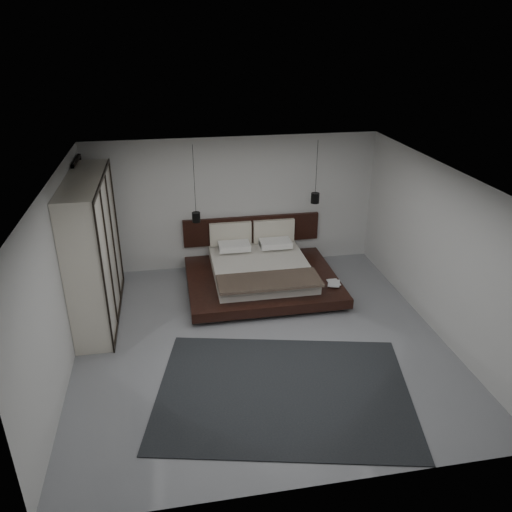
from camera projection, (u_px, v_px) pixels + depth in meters
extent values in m
plane|color=gray|center=(261.00, 339.00, 8.37)|extent=(6.00, 6.00, 0.00)
plane|color=white|center=(261.00, 177.00, 7.20)|extent=(6.00, 6.00, 0.00)
plane|color=silver|center=(235.00, 204.00, 10.47)|extent=(6.00, 0.00, 6.00)
plane|color=silver|center=(315.00, 389.00, 5.10)|extent=(6.00, 0.00, 6.00)
plane|color=silver|center=(60.00, 280.00, 7.30)|extent=(0.00, 6.00, 6.00)
plane|color=silver|center=(439.00, 251.00, 8.27)|extent=(0.00, 6.00, 6.00)
cube|color=black|center=(86.00, 226.00, 9.54)|extent=(0.05, 0.90, 2.60)
cube|color=black|center=(262.00, 287.00, 9.97)|extent=(2.30, 1.88, 0.08)
cube|color=black|center=(262.00, 281.00, 9.92)|extent=(2.93, 2.41, 0.19)
cube|color=silver|center=(261.00, 268.00, 9.95)|extent=(1.88, 2.09, 0.23)
cube|color=black|center=(269.00, 281.00, 9.16)|extent=(1.91, 0.73, 0.05)
cube|color=white|center=(233.00, 246.00, 10.53)|extent=(0.65, 0.42, 0.13)
cube|color=white|center=(274.00, 243.00, 10.67)|extent=(0.65, 0.42, 0.13)
cube|color=white|center=(234.00, 246.00, 10.37)|extent=(0.65, 0.42, 0.13)
cube|color=white|center=(276.00, 243.00, 10.51)|extent=(0.65, 0.42, 0.13)
cube|color=black|center=(252.00, 230.00, 10.74)|extent=(2.93, 0.08, 0.60)
cube|color=beige|center=(231.00, 234.00, 10.59)|extent=(0.89, 0.10, 0.50)
cube|color=beige|center=(274.00, 231.00, 10.75)|extent=(0.89, 0.10, 0.50)
imported|color=#99724C|center=(329.00, 283.00, 9.60)|extent=(0.22, 0.29, 0.03)
imported|color=#99724C|center=(328.00, 283.00, 9.56)|extent=(0.32, 0.36, 0.02)
cylinder|color=black|center=(194.00, 180.00, 9.47)|extent=(0.01, 0.01, 1.33)
cylinder|color=black|center=(196.00, 217.00, 9.78)|extent=(0.16, 0.16, 0.20)
cylinder|color=#FFE0B2|center=(196.00, 221.00, 9.82)|extent=(0.12, 0.12, 0.01)
cylinder|color=black|center=(317.00, 167.00, 9.80)|extent=(0.01, 0.01, 1.07)
cylinder|color=black|center=(315.00, 198.00, 10.06)|extent=(0.17, 0.17, 0.21)
cylinder|color=#FFE0B2|center=(315.00, 202.00, 10.10)|extent=(0.13, 0.13, 0.01)
cube|color=beige|center=(93.00, 250.00, 8.60)|extent=(0.59, 2.55, 2.55)
cube|color=black|center=(102.00, 179.00, 8.13)|extent=(0.03, 2.55, 0.06)
cube|color=black|center=(120.00, 310.00, 9.17)|extent=(0.03, 2.55, 0.06)
cube|color=black|center=(104.00, 282.00, 7.51)|extent=(0.03, 0.05, 2.55)
cube|color=black|center=(109.00, 259.00, 8.27)|extent=(0.03, 0.05, 2.55)
cube|color=black|center=(113.00, 239.00, 9.03)|extent=(0.03, 0.05, 2.55)
cube|color=black|center=(117.00, 223.00, 9.79)|extent=(0.03, 0.05, 2.55)
cube|color=black|center=(283.00, 391.00, 7.17)|extent=(4.07, 3.29, 0.02)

